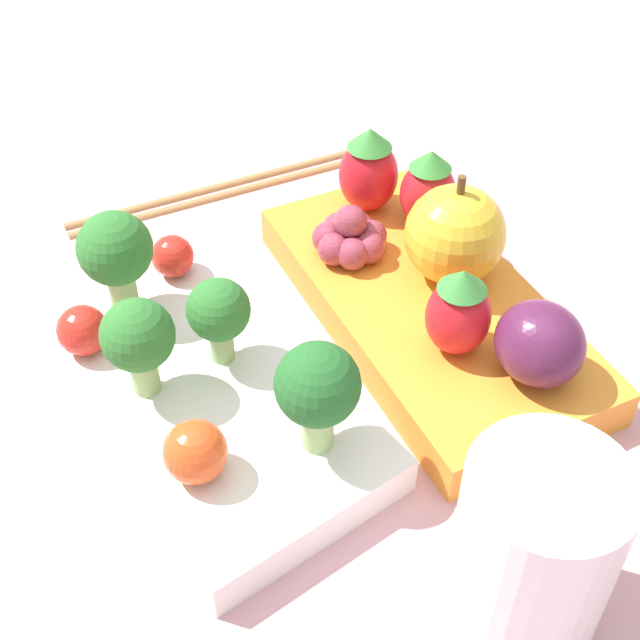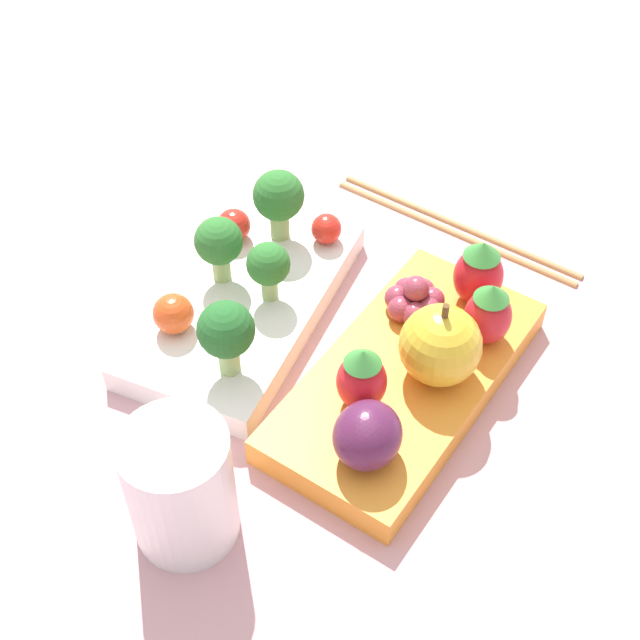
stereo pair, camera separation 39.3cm
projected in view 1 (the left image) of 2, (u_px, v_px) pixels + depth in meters
ground_plane at (316, 359)px, 0.46m from camera, size 4.00×4.00×0.00m
bento_box_savoury at (200, 399)px, 0.43m from camera, size 0.21×0.13×0.02m
bento_box_fruit at (428, 308)px, 0.47m from camera, size 0.22×0.12×0.02m
broccoli_floret_0 at (138, 338)px, 0.39m from camera, size 0.03×0.03×0.05m
broccoli_floret_1 at (219, 313)px, 0.41m from camera, size 0.03×0.03×0.05m
broccoli_floret_2 at (115, 252)px, 0.43m from camera, size 0.04×0.04×0.06m
broccoli_floret_3 at (318, 388)px, 0.37m from camera, size 0.04×0.04×0.06m
cherry_tomato_0 at (83, 330)px, 0.43m from camera, size 0.02×0.02×0.02m
cherry_tomato_1 at (195, 452)px, 0.37m from camera, size 0.03×0.03×0.03m
cherry_tomato_2 at (173, 256)px, 0.47m from camera, size 0.02×0.02×0.02m
apple at (457, 237)px, 0.46m from camera, size 0.05×0.05×0.06m
strawberry_0 at (369, 170)px, 0.50m from camera, size 0.03×0.03×0.05m
strawberry_1 at (428, 190)px, 0.49m from camera, size 0.03×0.03×0.05m
strawberry_2 at (459, 312)px, 0.42m from camera, size 0.03×0.03×0.05m
plum at (540, 344)px, 0.41m from camera, size 0.04×0.04×0.04m
grape_cluster at (350, 238)px, 0.48m from camera, size 0.04×0.04×0.03m
drinking_cup at (541, 545)px, 0.33m from camera, size 0.06×0.06×0.08m
chopsticks_pair at (229, 186)px, 0.57m from camera, size 0.03×0.21×0.01m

